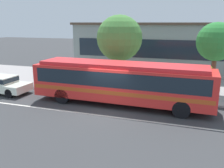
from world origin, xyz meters
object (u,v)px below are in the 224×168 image
object	(u,v)px
transit_bus	(121,81)
pedestrian_waiting_near_sign	(181,82)
pedestrian_walking_along_curb	(182,83)
street_tree_mid_block	(216,42)
bus_stop_sign	(210,80)
pedestrian_standing_by_tree	(149,83)
sedan_behind_bus	(0,83)
street_tree_near_stop	(119,38)

from	to	relation	value
transit_bus	pedestrian_waiting_near_sign	world-z (taller)	transit_bus
pedestrian_walking_along_curb	street_tree_mid_block	distance (m)	3.67
street_tree_mid_block	pedestrian_walking_along_curb	bearing A→B (deg)	-143.72
transit_bus	bus_stop_sign	distance (m)	5.75
pedestrian_walking_along_curb	pedestrian_standing_by_tree	world-z (taller)	pedestrian_walking_along_curb
transit_bus	pedestrian_walking_along_curb	xyz separation A→B (m)	(3.65, 2.59, -0.45)
sedan_behind_bus	pedestrian_waiting_near_sign	size ratio (longest dim) A/B	2.55
transit_bus	bus_stop_sign	bearing A→B (deg)	20.52
street_tree_near_stop	street_tree_mid_block	distance (m)	6.97
pedestrian_waiting_near_sign	street_tree_mid_block	bearing A→B (deg)	31.76
pedestrian_waiting_near_sign	street_tree_near_stop	bearing A→B (deg)	166.51
pedestrian_waiting_near_sign	street_tree_mid_block	distance (m)	3.65
street_tree_mid_block	pedestrian_waiting_near_sign	bearing A→B (deg)	-148.24
pedestrian_waiting_near_sign	street_tree_mid_block	world-z (taller)	street_tree_mid_block
pedestrian_standing_by_tree	street_tree_near_stop	world-z (taller)	street_tree_near_stop
pedestrian_walking_along_curb	pedestrian_standing_by_tree	xyz separation A→B (m)	(-2.24, -0.56, -0.05)
transit_bus	pedestrian_waiting_near_sign	size ratio (longest dim) A/B	6.46
street_tree_mid_block	sedan_behind_bus	bearing A→B (deg)	-163.96
street_tree_near_stop	street_tree_mid_block	bearing A→B (deg)	1.13
pedestrian_standing_by_tree	street_tree_near_stop	xyz separation A→B (m)	(-2.72, 1.89, 2.89)
transit_bus	sedan_behind_bus	world-z (taller)	transit_bus
pedestrian_waiting_near_sign	pedestrian_standing_by_tree	size ratio (longest dim) A/B	1.07
transit_bus	pedestrian_standing_by_tree	world-z (taller)	transit_bus
pedestrian_waiting_near_sign	pedestrian_standing_by_tree	world-z (taller)	pedestrian_waiting_near_sign
sedan_behind_bus	pedestrian_walking_along_curb	xyz separation A→B (m)	(13.08, 2.87, 0.41)
pedestrian_waiting_near_sign	bus_stop_sign	distance (m)	2.03
bus_stop_sign	street_tree_near_stop	world-z (taller)	street_tree_near_stop
pedestrian_waiting_near_sign	bus_stop_sign	bearing A→B (deg)	-21.71
pedestrian_walking_along_curb	bus_stop_sign	distance (m)	1.89
transit_bus	sedan_behind_bus	xyz separation A→B (m)	(-9.43, -0.28, -0.86)
transit_bus	street_tree_near_stop	size ratio (longest dim) A/B	2.03
pedestrian_walking_along_curb	street_tree_near_stop	world-z (taller)	street_tree_near_stop
pedestrian_waiting_near_sign	pedestrian_standing_by_tree	bearing A→B (deg)	-161.31
bus_stop_sign	sedan_behind_bus	bearing A→B (deg)	-171.18
pedestrian_waiting_near_sign	pedestrian_walking_along_curb	size ratio (longest dim) A/B	1.02
sedan_behind_bus	pedestrian_walking_along_curb	bearing A→B (deg)	12.36
pedestrian_standing_by_tree	street_tree_near_stop	size ratio (longest dim) A/B	0.29
pedestrian_standing_by_tree	bus_stop_sign	xyz separation A→B (m)	(3.98, -0.01, 0.53)
pedestrian_standing_by_tree	street_tree_near_stop	distance (m)	4.40
street_tree_near_stop	street_tree_mid_block	size ratio (longest dim) A/B	1.11
transit_bus	street_tree_near_stop	distance (m)	4.78
sedan_behind_bus	bus_stop_sign	world-z (taller)	bus_stop_sign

